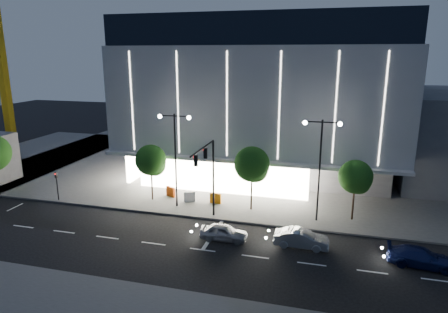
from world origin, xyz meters
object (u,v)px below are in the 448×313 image
ped_signal_far (57,183)px  tree_right (356,179)px  car_lead (224,232)px  traffic_mast (208,167)px  tree_mid (252,166)px  street_lamp_east (320,156)px  car_third (421,257)px  street_lamp_west (175,147)px  barrier_c (216,198)px  tree_left (151,162)px  barrier_d (189,197)px  barrier_a (171,192)px  tower_crane (0,13)px  car_second (301,239)px

ped_signal_far → tree_right: size_ratio=0.54×
ped_signal_far → car_lead: bearing=-12.4°
traffic_mast → tree_mid: (3.03, 3.68, -0.69)m
tree_right → car_lead: tree_right is taller
street_lamp_east → car_third: size_ratio=2.02×
traffic_mast → car_lead: (2.10, -2.83, -4.38)m
street_lamp_west → car_third: street_lamp_west is taller
car_lead → barrier_c: car_lead is taller
tree_right → barrier_c: bearing=177.2°
tree_left → barrier_c: 7.21m
tree_left → barrier_d: 5.05m
tree_left → tree_right: 19.00m
street_lamp_west → barrier_a: (-1.58, 2.30, -5.31)m
ped_signal_far → tower_crane: bearing=137.8°
tree_mid → car_second: size_ratio=1.50×
tree_mid → car_lead: tree_mid is taller
street_lamp_west → barrier_d: (0.75, 1.43, -5.31)m
car_third → barrier_c: bearing=71.2°
tree_mid → street_lamp_east: bearing=-9.7°
tree_left → barrier_d: tree_left is taller
street_lamp_east → traffic_mast: bearing=-163.5°
tree_right → barrier_c: 13.09m
street_lamp_west → tree_left: (-2.97, 1.02, -1.92)m
street_lamp_east → ped_signal_far: size_ratio=3.00×
street_lamp_west → tree_left: size_ratio=1.57×
tower_crane → tree_left: (34.95, -20.98, -16.47)m
car_second → car_third: 8.22m
street_lamp_west → car_lead: (6.10, -5.49, -5.31)m
tower_crane → car_second: tower_crane is taller
tree_mid → barrier_d: (-6.27, 0.41, -3.68)m
street_lamp_east → tree_right: (3.03, 1.02, -2.07)m
tower_crane → car_lead: bearing=-32.0°
traffic_mast → barrier_a: size_ratio=6.43×
car_lead → car_second: size_ratio=0.92×
street_lamp_west → car_third: bearing=-15.9°
ped_signal_far → barrier_d: (12.75, 2.93, -1.24)m
tower_crane → barrier_a: bearing=-28.5°
tree_mid → car_third: size_ratio=1.38×
barrier_a → car_lead: bearing=-20.8°
tree_left → car_lead: bearing=-35.7°
car_lead → barrier_c: bearing=19.7°
car_third → barrier_d: 20.80m
traffic_mast → barrier_a: traffic_mast is taller
street_lamp_west → ped_signal_far: (-12.00, -1.50, -4.07)m
barrier_c → ped_signal_far: bearing=-166.4°
barrier_d → tree_left: bearing=161.7°
tower_crane → tree_mid: tower_crane is taller
tree_right → tree_mid: bearing=180.0°
tower_crane → street_lamp_west: bearing=-30.1°
tree_left → ped_signal_far: bearing=-164.4°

